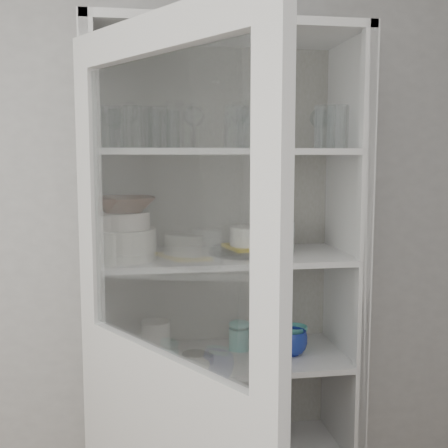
# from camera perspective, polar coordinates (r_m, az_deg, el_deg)

# --- Properties ---
(wall_back) EXTENTS (3.60, 0.02, 2.60)m
(wall_back) POSITION_cam_1_polar(r_m,az_deg,el_deg) (2.35, -5.68, -1.31)
(wall_back) COLOR #ACACAC
(wall_back) RESTS_ON ground
(pantry_cabinet) EXTENTS (1.00, 0.45, 2.10)m
(pantry_cabinet) POSITION_cam_1_polar(r_m,az_deg,el_deg) (2.29, -0.25, -10.71)
(pantry_cabinet) COLOR silver
(pantry_cabinet) RESTS_ON floor
(cupboard_door) EXTENTS (0.51, 0.79, 2.00)m
(cupboard_door) POSITION_cam_1_polar(r_m,az_deg,el_deg) (1.67, -6.01, -20.16)
(cupboard_door) COLOR silver
(cupboard_door) RESTS_ON floor
(tumbler_0) EXTENTS (0.09, 0.09, 0.14)m
(tumbler_0) POSITION_cam_1_polar(r_m,az_deg,el_deg) (1.97, -6.55, 9.71)
(tumbler_0) COLOR silver
(tumbler_0) RESTS_ON shelf_glass
(tumbler_1) EXTENTS (0.08, 0.08, 0.14)m
(tumbler_1) POSITION_cam_1_polar(r_m,az_deg,el_deg) (1.97, -8.36, 9.69)
(tumbler_1) COLOR silver
(tumbler_1) RESTS_ON shelf_glass
(tumbler_2) EXTENTS (0.07, 0.07, 0.13)m
(tumbler_2) POSITION_cam_1_polar(r_m,az_deg,el_deg) (1.97, -7.31, 9.53)
(tumbler_2) COLOR silver
(tumbler_2) RESTS_ON shelf_glass
(tumbler_3) EXTENTS (0.08, 0.08, 0.14)m
(tumbler_3) POSITION_cam_1_polar(r_m,az_deg,el_deg) (2.02, 2.27, 9.68)
(tumbler_3) COLOR silver
(tumbler_3) RESTS_ON shelf_glass
(tumbler_4) EXTENTS (0.10, 0.10, 0.15)m
(tumbler_4) POSITION_cam_1_polar(r_m,az_deg,el_deg) (2.02, 1.10, 9.79)
(tumbler_4) COLOR silver
(tumbler_4) RESTS_ON shelf_glass
(tumbler_5) EXTENTS (0.09, 0.09, 0.16)m
(tumbler_5) POSITION_cam_1_polar(r_m,az_deg,el_deg) (2.10, 11.48, 9.63)
(tumbler_5) COLOR silver
(tumbler_5) RESTS_ON shelf_glass
(tumbler_6) EXTENTS (0.09, 0.09, 0.15)m
(tumbler_6) POSITION_cam_1_polar(r_m,az_deg,el_deg) (2.06, 10.21, 9.66)
(tumbler_6) COLOR silver
(tumbler_6) RESTS_ON shelf_glass
(tumbler_7) EXTENTS (0.10, 0.10, 0.15)m
(tumbler_7) POSITION_cam_1_polar(r_m,az_deg,el_deg) (2.07, -11.30, 9.60)
(tumbler_7) COLOR silver
(tumbler_7) RESTS_ON shelf_glass
(tumbler_8) EXTENTS (0.08, 0.08, 0.15)m
(tumbler_8) POSITION_cam_1_polar(r_m,az_deg,el_deg) (2.11, -9.35, 9.65)
(tumbler_8) COLOR silver
(tumbler_8) RESTS_ON shelf_glass
(tumbler_9) EXTENTS (0.09, 0.09, 0.14)m
(tumbler_9) POSITION_cam_1_polar(r_m,az_deg,el_deg) (2.10, -5.44, 9.49)
(tumbler_9) COLOR silver
(tumbler_9) RESTS_ON shelf_glass
(goblet_0) EXTENTS (0.07, 0.07, 0.17)m
(goblet_0) POSITION_cam_1_polar(r_m,az_deg,el_deg) (2.21, -11.17, 9.64)
(goblet_0) COLOR silver
(goblet_0) RESTS_ON shelf_glass
(goblet_1) EXTENTS (0.08, 0.08, 0.18)m
(goblet_1) POSITION_cam_1_polar(r_m,az_deg,el_deg) (2.21, -3.05, 9.96)
(goblet_1) COLOR silver
(goblet_1) RESTS_ON shelf_glass
(goblet_2) EXTENTS (0.07, 0.07, 0.15)m
(goblet_2) POSITION_cam_1_polar(r_m,az_deg,el_deg) (2.24, 2.14, 9.51)
(goblet_2) COLOR silver
(goblet_2) RESTS_ON shelf_glass
(goblet_3) EXTENTS (0.08, 0.08, 0.18)m
(goblet_3) POSITION_cam_1_polar(r_m,az_deg,el_deg) (2.34, 9.67, 9.67)
(goblet_3) COLOR silver
(goblet_3) RESTS_ON shelf_glass
(plate_stack_front) EXTENTS (0.24, 0.24, 0.11)m
(plate_stack_front) POSITION_cam_1_polar(r_m,az_deg,el_deg) (2.07, -10.17, -2.02)
(plate_stack_front) COLOR silver
(plate_stack_front) RESTS_ON shelf_plates
(plate_stack_back) EXTENTS (0.20, 0.20, 0.07)m
(plate_stack_back) POSITION_cam_1_polar(r_m,az_deg,el_deg) (2.26, -10.60, -1.81)
(plate_stack_back) COLOR silver
(plate_stack_back) RESTS_ON shelf_plates
(cream_bowl) EXTENTS (0.22, 0.22, 0.06)m
(cream_bowl) POSITION_cam_1_polar(r_m,az_deg,el_deg) (2.06, -10.22, 0.35)
(cream_bowl) COLOR silver
(cream_bowl) RESTS_ON plate_stack_front
(terracotta_bowl) EXTENTS (0.26, 0.26, 0.06)m
(terracotta_bowl) POSITION_cam_1_polar(r_m,az_deg,el_deg) (2.05, -10.25, 1.97)
(terracotta_bowl) COLOR #432214
(terracotta_bowl) RESTS_ON cream_bowl
(glass_platter) EXTENTS (0.33, 0.33, 0.02)m
(glass_platter) POSITION_cam_1_polar(r_m,az_deg,el_deg) (2.18, 2.78, -2.72)
(glass_platter) COLOR silver
(glass_platter) RESTS_ON shelf_plates
(yellow_trivet) EXTENTS (0.21, 0.21, 0.01)m
(yellow_trivet) POSITION_cam_1_polar(r_m,az_deg,el_deg) (2.18, 2.78, -2.31)
(yellow_trivet) COLOR gold
(yellow_trivet) RESTS_ON glass_platter
(white_ramekin) EXTENTS (0.19, 0.19, 0.07)m
(white_ramekin) POSITION_cam_1_polar(r_m,az_deg,el_deg) (2.17, 2.79, -1.22)
(white_ramekin) COLOR silver
(white_ramekin) RESTS_ON yellow_trivet
(grey_bowl_stack) EXTENTS (0.12, 0.12, 0.12)m
(grey_bowl_stack) POSITION_cam_1_polar(r_m,az_deg,el_deg) (2.21, 5.60, -1.27)
(grey_bowl_stack) COLOR #B6BBBB
(grey_bowl_stack) RESTS_ON shelf_plates
(mug_blue) EXTENTS (0.13, 0.13, 0.10)m
(mug_blue) POSITION_cam_1_polar(r_m,az_deg,el_deg) (2.26, 6.86, -11.86)
(mug_blue) COLOR navy
(mug_blue) RESTS_ON shelf_mugs
(mug_teal) EXTENTS (0.12, 0.12, 0.10)m
(mug_teal) POSITION_cam_1_polar(r_m,az_deg,el_deg) (2.32, 7.19, -11.37)
(mug_teal) COLOR teal
(mug_teal) RESTS_ON shelf_mugs
(mug_white) EXTENTS (0.10, 0.10, 0.09)m
(mug_white) POSITION_cam_1_polar(r_m,az_deg,el_deg) (2.16, 4.03, -12.86)
(mug_white) COLOR silver
(mug_white) RESTS_ON shelf_mugs
(teal_jar) EXTENTS (0.09, 0.09, 0.10)m
(teal_jar) POSITION_cam_1_polar(r_m,az_deg,el_deg) (2.30, 1.59, -11.38)
(teal_jar) COLOR teal
(teal_jar) RESTS_ON shelf_mugs
(measuring_cups) EXTENTS (0.10, 0.10, 0.04)m
(measuring_cups) POSITION_cam_1_polar(r_m,az_deg,el_deg) (2.16, -2.94, -13.48)
(measuring_cups) COLOR #B1B1B1
(measuring_cups) RESTS_ON shelf_mugs
(white_canister) EXTENTS (0.12, 0.12, 0.13)m
(white_canister) POSITION_cam_1_polar(r_m,az_deg,el_deg) (2.25, -6.93, -11.42)
(white_canister) COLOR silver
(white_canister) RESTS_ON shelf_mugs
(tin_box) EXTENTS (0.23, 0.19, 0.06)m
(tin_box) POSITION_cam_1_polar(r_m,az_deg,el_deg) (2.43, 1.78, -21.20)
(tin_box) COLOR gray
(tin_box) RESTS_ON shelf_bot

